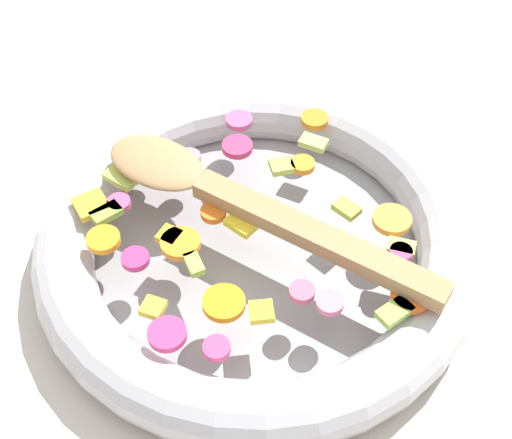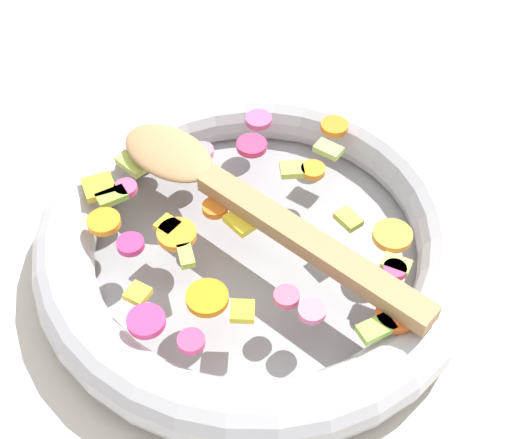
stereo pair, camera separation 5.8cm
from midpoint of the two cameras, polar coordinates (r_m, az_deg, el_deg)
ground_plane at (r=0.62m, az=2.68°, el=-3.21°), size 4.00×4.00×0.00m
skillet at (r=0.60m, az=2.76°, el=-1.91°), size 0.37×0.37×0.05m
chopped_vegetables at (r=0.57m, az=1.49°, el=-0.52°), size 0.26×0.26×0.01m
wooden_spoon at (r=0.58m, az=1.02°, el=1.88°), size 0.20×0.28×0.01m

